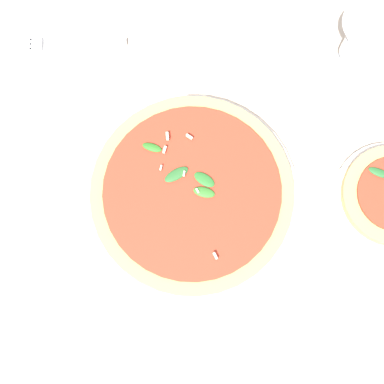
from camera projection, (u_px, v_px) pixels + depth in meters
The scene contains 5 objects.
ground_plane at pixel (164, 204), 0.91m from camera, with size 6.00×6.00×0.00m, color beige.
pizza_arugula_main at pixel (192, 194), 0.89m from camera, with size 0.36×0.36×0.05m.
wine_glass at pixel (362, 41), 0.85m from camera, with size 0.09×0.09×0.16m.
napkin at pixel (73, 44), 0.97m from camera, with size 0.15×0.11×0.01m.
fork at pixel (68, 43), 0.96m from camera, with size 0.20×0.09×0.00m.
Camera 1 is at (-0.10, 0.15, 0.89)m, focal length 50.00 mm.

